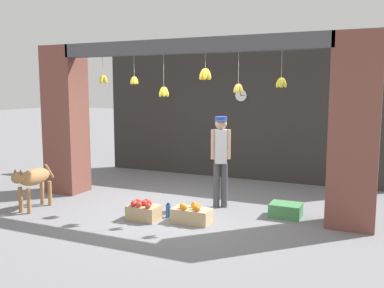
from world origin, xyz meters
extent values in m
plane|color=slate|center=(0.00, 0.00, 0.00)|extent=(60.00, 60.00, 0.00)
cube|color=#2D2B28|center=(0.00, 2.96, 1.45)|extent=(6.70, 0.12, 2.89)
cube|color=brown|center=(-2.70, 0.30, 1.45)|extent=(0.70, 0.60, 2.89)
cube|color=brown|center=(2.70, 0.30, 1.45)|extent=(0.70, 0.60, 2.89)
cube|color=#4C4C51|center=(0.00, 0.12, 2.77)|extent=(4.80, 0.24, 0.24)
cylinder|color=#B2AD99|center=(-1.62, 0.10, 2.49)|extent=(0.01, 0.01, 0.33)
ellipsoid|color=yellow|center=(-1.58, 0.10, 2.24)|extent=(0.12, 0.06, 0.18)
ellipsoid|color=yellow|center=(-1.62, 0.14, 2.24)|extent=(0.06, 0.12, 0.18)
ellipsoid|color=yellow|center=(-1.67, 0.10, 2.24)|extent=(0.12, 0.06, 0.18)
ellipsoid|color=yellow|center=(-1.62, 0.05, 2.24)|extent=(0.06, 0.12, 0.18)
cylinder|color=#B2AD99|center=(-0.96, 0.09, 2.47)|extent=(0.01, 0.01, 0.37)
ellipsoid|color=yellow|center=(-0.92, 0.09, 2.22)|extent=(0.10, 0.05, 0.15)
ellipsoid|color=yellow|center=(-0.94, 0.12, 2.22)|extent=(0.08, 0.09, 0.16)
ellipsoid|color=yellow|center=(-0.97, 0.13, 2.22)|extent=(0.06, 0.10, 0.15)
ellipsoid|color=yellow|center=(-0.99, 0.11, 2.22)|extent=(0.10, 0.07, 0.16)
ellipsoid|color=yellow|center=(-0.99, 0.08, 2.22)|extent=(0.10, 0.07, 0.16)
ellipsoid|color=yellow|center=(-0.97, 0.06, 2.22)|extent=(0.06, 0.10, 0.15)
ellipsoid|color=yellow|center=(-0.94, 0.06, 2.22)|extent=(0.08, 0.09, 0.16)
cylinder|color=#B2AD99|center=(-0.38, 0.11, 2.38)|extent=(0.01, 0.01, 0.55)
ellipsoid|color=yellow|center=(-0.34, 0.11, 2.02)|extent=(0.13, 0.07, 0.19)
ellipsoid|color=yellow|center=(-0.36, 0.15, 2.02)|extent=(0.10, 0.12, 0.20)
ellipsoid|color=yellow|center=(-0.41, 0.15, 2.02)|extent=(0.10, 0.12, 0.20)
ellipsoid|color=yellow|center=(-0.43, 0.11, 2.02)|extent=(0.13, 0.07, 0.19)
ellipsoid|color=yellow|center=(-0.41, 0.07, 2.02)|extent=(0.10, 0.12, 0.20)
ellipsoid|color=yellow|center=(-0.36, 0.07, 2.02)|extent=(0.10, 0.12, 0.20)
cylinder|color=#B2AD99|center=(0.38, 0.11, 2.53)|extent=(0.01, 0.01, 0.25)
ellipsoid|color=yellow|center=(0.44, 0.11, 2.31)|extent=(0.14, 0.07, 0.21)
ellipsoid|color=yellow|center=(0.40, 0.16, 2.31)|extent=(0.10, 0.13, 0.22)
ellipsoid|color=yellow|center=(0.34, 0.14, 2.31)|extent=(0.13, 0.11, 0.22)
ellipsoid|color=yellow|center=(0.34, 0.08, 2.31)|extent=(0.13, 0.11, 0.22)
ellipsoid|color=yellow|center=(0.40, 0.06, 2.31)|extent=(0.10, 0.13, 0.22)
cylinder|color=#B2AD99|center=(0.95, 0.12, 2.40)|extent=(0.01, 0.01, 0.50)
ellipsoid|color=yellow|center=(0.99, 0.12, 2.08)|extent=(0.11, 0.06, 0.17)
ellipsoid|color=yellow|center=(0.95, 0.16, 2.08)|extent=(0.06, 0.11, 0.17)
ellipsoid|color=yellow|center=(0.91, 0.12, 2.08)|extent=(0.11, 0.06, 0.17)
ellipsoid|color=yellow|center=(0.95, 0.08, 2.08)|extent=(0.06, 0.11, 0.17)
cylinder|color=#B2AD99|center=(1.64, 0.08, 2.45)|extent=(0.01, 0.01, 0.41)
ellipsoid|color=yellow|center=(1.68, 0.08, 2.17)|extent=(0.11, 0.06, 0.17)
ellipsoid|color=yellow|center=(1.64, 0.12, 2.17)|extent=(0.06, 0.11, 0.17)
ellipsoid|color=yellow|center=(1.60, 0.08, 2.17)|extent=(0.11, 0.06, 0.17)
ellipsoid|color=yellow|center=(1.64, 0.04, 2.17)|extent=(0.06, 0.11, 0.17)
ellipsoid|color=#9E7042|center=(-2.36, -0.94, 0.57)|extent=(0.34, 0.73, 0.29)
cylinder|color=#9E7042|center=(-2.25, -1.20, 0.22)|extent=(0.07, 0.07, 0.44)
cylinder|color=#9E7042|center=(-2.42, -1.22, 0.22)|extent=(0.07, 0.07, 0.44)
cylinder|color=#9E7042|center=(-2.29, -0.66, 0.22)|extent=(0.07, 0.07, 0.44)
cylinder|color=#9E7042|center=(-2.46, -0.68, 0.22)|extent=(0.07, 0.07, 0.44)
ellipsoid|color=#9E7042|center=(-2.32, -1.33, 0.63)|extent=(0.20, 0.28, 0.19)
cone|color=brown|center=(-2.27, -1.33, 0.73)|extent=(0.06, 0.06, 0.08)
cone|color=brown|center=(-2.38, -1.34, 0.73)|extent=(0.06, 0.06, 0.08)
cylinder|color=#9E7042|center=(-2.39, -0.55, 0.60)|extent=(0.06, 0.22, 0.29)
cylinder|color=#424247|center=(0.59, 0.51, 0.39)|extent=(0.11, 0.11, 0.79)
cylinder|color=#424247|center=(0.46, 0.45, 0.39)|extent=(0.11, 0.11, 0.79)
cube|color=silver|center=(0.53, 0.48, 1.08)|extent=(0.25, 0.24, 0.59)
cylinder|color=tan|center=(0.65, 0.54, 1.12)|extent=(0.06, 0.06, 0.52)
cylinder|color=tan|center=(0.40, 0.42, 1.12)|extent=(0.06, 0.06, 0.52)
sphere|color=tan|center=(0.53, 0.48, 1.48)|extent=(0.20, 0.20, 0.20)
cylinder|color=#234299|center=(0.53, 0.48, 1.56)|extent=(0.21, 0.21, 0.07)
cube|color=#234299|center=(0.57, 0.39, 1.53)|extent=(0.20, 0.18, 0.01)
cube|color=tan|center=(0.43, -0.53, 0.11)|extent=(0.60, 0.32, 0.22)
sphere|color=orange|center=(0.53, -0.51, 0.26)|extent=(0.09, 0.09, 0.09)
sphere|color=orange|center=(0.50, -0.56, 0.26)|extent=(0.09, 0.09, 0.09)
sphere|color=orange|center=(0.57, -0.63, 0.26)|extent=(0.09, 0.09, 0.09)
sphere|color=orange|center=(0.43, -0.43, 0.26)|extent=(0.09, 0.09, 0.09)
sphere|color=orange|center=(0.29, -0.58, 0.26)|extent=(0.09, 0.09, 0.09)
sphere|color=orange|center=(0.36, -0.64, 0.26)|extent=(0.09, 0.09, 0.09)
cube|color=tan|center=(-0.33, -0.71, 0.12)|extent=(0.49, 0.34, 0.23)
sphere|color=red|center=(-0.46, -0.67, 0.27)|extent=(0.09, 0.09, 0.09)
sphere|color=red|center=(-0.35, -0.82, 0.27)|extent=(0.09, 0.09, 0.09)
sphere|color=red|center=(-0.47, -0.76, 0.27)|extent=(0.09, 0.09, 0.09)
sphere|color=red|center=(-0.39, -0.71, 0.27)|extent=(0.09, 0.09, 0.09)
sphere|color=red|center=(-0.33, -0.61, 0.27)|extent=(0.09, 0.09, 0.09)
sphere|color=red|center=(-0.32, -0.70, 0.27)|extent=(0.09, 0.09, 0.09)
sphere|color=red|center=(-0.25, -0.66, 0.27)|extent=(0.09, 0.09, 0.09)
sphere|color=red|center=(-0.45, -0.82, 0.27)|extent=(0.09, 0.09, 0.09)
sphere|color=red|center=(-0.19, -0.82, 0.27)|extent=(0.09, 0.09, 0.09)
cube|color=#42844C|center=(1.70, 0.37, 0.11)|extent=(0.49, 0.39, 0.22)
cylinder|color=#2D60AD|center=(-0.03, -0.44, 0.11)|extent=(0.08, 0.08, 0.21)
cylinder|color=black|center=(-0.03, -0.44, 0.23)|extent=(0.04, 0.04, 0.02)
cylinder|color=black|center=(0.11, 2.89, 1.92)|extent=(0.28, 0.01, 0.28)
cylinder|color=white|center=(0.11, 2.88, 1.92)|extent=(0.26, 0.02, 0.26)
cube|color=black|center=(0.11, 2.86, 1.95)|extent=(0.01, 0.01, 0.07)
cube|color=black|center=(0.15, 2.86, 1.92)|extent=(0.10, 0.01, 0.01)
camera|label=1|loc=(3.08, -6.41, 2.09)|focal=40.00mm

